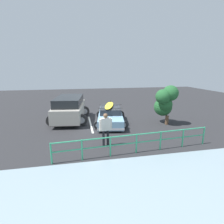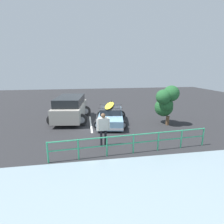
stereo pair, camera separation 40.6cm
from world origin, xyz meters
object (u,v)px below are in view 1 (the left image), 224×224
suv_car (70,108)px  bush_near_left (165,102)px  person_bystander (106,127)px  sedan_car (110,115)px

suv_car → bush_near_left: size_ratio=1.67×
suv_car → person_bystander: (-1.94, 4.97, 0.09)m
suv_car → person_bystander: 5.34m
sedan_car → bush_near_left: size_ratio=1.71×
sedan_car → bush_near_left: (-3.70, 1.02, 1.06)m
sedan_car → bush_near_left: bush_near_left is taller
suv_car → bush_near_left: 6.98m
suv_car → bush_near_left: (-6.62, 2.11, 0.67)m
person_bystander → bush_near_left: (-4.67, -2.86, 0.58)m
sedan_car → person_bystander: 4.03m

